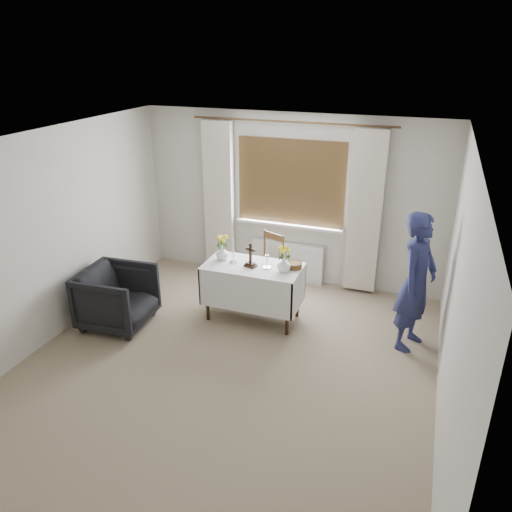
% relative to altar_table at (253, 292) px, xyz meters
% --- Properties ---
extents(ground, '(5.00, 5.00, 0.00)m').
position_rel_altar_table_xyz_m(ground, '(0.09, -1.14, -0.38)').
color(ground, gray).
rests_on(ground, ground).
extents(altar_table, '(1.24, 0.64, 0.76)m').
position_rel_altar_table_xyz_m(altar_table, '(0.00, 0.00, 0.00)').
color(altar_table, white).
rests_on(altar_table, ground).
extents(wooden_chair, '(0.53, 0.53, 0.88)m').
position_rel_altar_table_xyz_m(wooden_chair, '(-0.09, 0.76, 0.06)').
color(wooden_chair, brown).
rests_on(wooden_chair, ground).
extents(armchair, '(0.90, 0.87, 0.77)m').
position_rel_altar_table_xyz_m(armchair, '(-1.57, -0.73, 0.00)').
color(armchair, black).
rests_on(armchair, ground).
extents(person, '(0.58, 0.71, 1.67)m').
position_rel_altar_table_xyz_m(person, '(1.99, 0.06, 0.46)').
color(person, navy).
rests_on(person, ground).
extents(radiator, '(1.10, 0.10, 0.60)m').
position_rel_altar_table_xyz_m(radiator, '(0.09, 1.28, -0.08)').
color(radiator, silver).
rests_on(radiator, ground).
extents(wooden_cross, '(0.17, 0.14, 0.31)m').
position_rel_altar_table_xyz_m(wooden_cross, '(-0.02, -0.03, 0.54)').
color(wooden_cross, black).
rests_on(wooden_cross, altar_table).
extents(candlestick_left, '(0.12, 0.12, 0.33)m').
position_rel_altar_table_xyz_m(candlestick_left, '(-0.27, 0.00, 0.55)').
color(candlestick_left, silver).
rests_on(candlestick_left, altar_table).
extents(candlestick_right, '(0.13, 0.13, 0.36)m').
position_rel_altar_table_xyz_m(candlestick_right, '(0.19, -0.00, 0.56)').
color(candlestick_right, silver).
rests_on(candlestick_right, altar_table).
extents(flower_vase_left, '(0.18, 0.18, 0.18)m').
position_rel_altar_table_xyz_m(flower_vase_left, '(-0.44, 0.06, 0.47)').
color(flower_vase_left, white).
rests_on(flower_vase_left, altar_table).
extents(flower_vase_right, '(0.19, 0.19, 0.18)m').
position_rel_altar_table_xyz_m(flower_vase_right, '(0.42, -0.03, 0.47)').
color(flower_vase_right, white).
rests_on(flower_vase_right, altar_table).
extents(wicker_basket, '(0.21, 0.21, 0.07)m').
position_rel_altar_table_xyz_m(wicker_basket, '(0.51, 0.11, 0.42)').
color(wicker_basket, brown).
rests_on(wicker_basket, altar_table).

